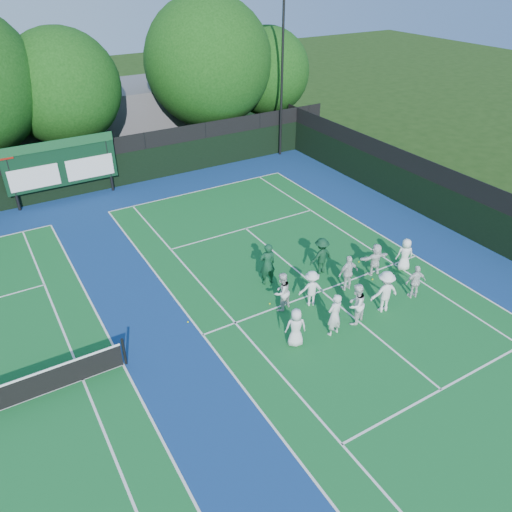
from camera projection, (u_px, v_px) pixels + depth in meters
ground at (336, 304)px, 20.12m from camera, size 120.00×120.00×0.00m
court_apron at (190, 340)px, 18.24m from camera, size 34.00×32.00×0.01m
near_court at (321, 291)px, 20.85m from camera, size 11.05×23.85×0.01m
back_fence at (80, 172)px, 28.53m from camera, size 34.00×0.08×3.00m
divider_fence_right at (473, 213)px, 24.07m from camera, size 0.08×32.00×3.00m
scoreboard at (61, 164)px, 27.35m from camera, size 6.00×0.21×3.55m
clubhouse at (107, 117)px, 35.80m from camera, size 18.00×6.00×4.00m
light_pole_right at (282, 59)px, 31.61m from camera, size 1.20×0.30×10.12m
tree_c at (65, 90)px, 29.49m from camera, size 6.76×6.76×8.69m
tree_d at (210, 65)px, 33.38m from camera, size 8.50×8.50×10.11m
tree_e at (268, 73)px, 35.91m from camera, size 6.11×6.11×7.86m
tennis_ball_0 at (270, 304)px, 20.06m from camera, size 0.07×0.07×0.07m
tennis_ball_2 at (372, 279)px, 21.55m from camera, size 0.07×0.07×0.07m
tennis_ball_3 at (188, 322)px, 19.07m from camera, size 0.07×0.07×0.07m
tennis_ball_4 at (282, 285)px, 21.17m from camera, size 0.07×0.07×0.07m
tennis_ball_5 at (359, 262)px, 22.76m from camera, size 0.07×0.07×0.07m
player_front_0 at (296, 327)px, 17.65m from camera, size 0.89×0.75×1.54m
player_front_1 at (335, 315)px, 18.08m from camera, size 0.69×0.50×1.77m
player_front_2 at (356, 304)px, 18.67m from camera, size 1.01×0.90×1.72m
player_front_3 at (385, 292)px, 19.30m from camera, size 1.25×0.85×1.79m
player_front_4 at (416, 282)px, 20.13m from camera, size 0.94×0.59×1.49m
player_back_0 at (282, 292)px, 19.40m from camera, size 0.95×0.83×1.66m
player_back_1 at (311, 288)px, 19.68m from camera, size 1.14×0.87×1.56m
player_back_2 at (348, 273)px, 20.58m from camera, size 0.96×0.42×1.61m
player_back_3 at (375, 259)px, 21.59m from camera, size 1.44×0.68×1.49m
player_back_4 at (405, 254)px, 21.92m from camera, size 0.87×0.74×1.51m
coach_left at (267, 264)px, 20.86m from camera, size 0.75×0.54×1.93m
coach_right at (321, 256)px, 21.63m from camera, size 1.11×0.65×1.70m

